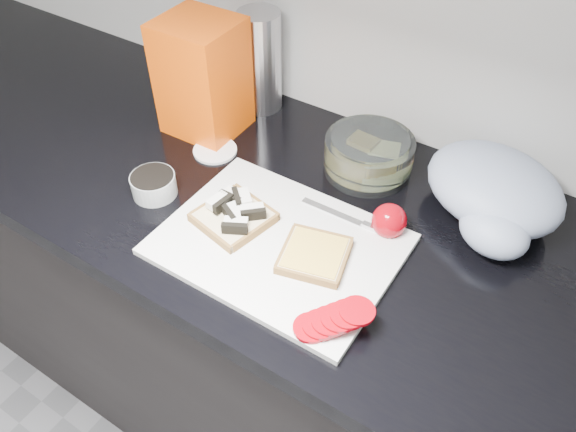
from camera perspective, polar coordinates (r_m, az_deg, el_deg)
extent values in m
cube|color=black|center=(1.42, 0.34, -12.49)|extent=(3.50, 0.60, 0.86)
cube|color=black|center=(1.07, 0.44, 0.79)|extent=(3.50, 0.64, 0.04)
cube|color=silver|center=(0.97, -0.96, -2.89)|extent=(0.40, 0.30, 0.01)
cube|color=beige|center=(1.00, -5.54, -0.13)|extent=(0.14, 0.14, 0.02)
cube|color=white|center=(1.02, -5.44, 2.11)|extent=(0.04, 0.02, 0.02)
cube|color=black|center=(1.02, -5.44, 2.11)|extent=(0.04, 0.01, 0.02)
cube|color=white|center=(1.01, -4.52, 1.84)|extent=(0.05, 0.04, 0.02)
cube|color=black|center=(1.01, -4.52, 1.84)|extent=(0.04, 0.04, 0.02)
cube|color=white|center=(0.99, -3.62, 0.56)|extent=(0.05, 0.04, 0.02)
cube|color=black|center=(0.99, -3.62, 0.56)|extent=(0.04, 0.04, 0.02)
cube|color=white|center=(1.01, -7.09, 1.47)|extent=(0.03, 0.04, 0.02)
cube|color=black|center=(1.01, -7.09, 1.47)|extent=(0.02, 0.05, 0.02)
cube|color=white|center=(0.99, -5.41, 0.38)|extent=(0.05, 0.04, 0.02)
cube|color=black|center=(0.99, -5.41, 0.38)|extent=(0.04, 0.03, 0.02)
cube|color=white|center=(0.97, -5.33, -0.81)|extent=(0.05, 0.04, 0.02)
cube|color=black|center=(0.97, -5.33, -0.81)|extent=(0.04, 0.03, 0.02)
cube|color=beige|center=(0.94, 2.70, -4.01)|extent=(0.13, 0.13, 0.01)
cube|color=gold|center=(0.93, 2.71, -3.67)|extent=(0.11, 0.11, 0.00)
cylinder|color=#99030D|center=(0.85, 2.33, -11.28)|extent=(0.06, 0.06, 0.01)
cylinder|color=#99030D|center=(0.85, 3.27, -10.94)|extent=(0.07, 0.07, 0.01)
cylinder|color=#99030D|center=(0.85, 4.22, -10.60)|extent=(0.07, 0.07, 0.01)
cylinder|color=#99030D|center=(0.85, 5.16, -10.25)|extent=(0.08, 0.08, 0.01)
cylinder|color=#99030D|center=(0.85, 6.10, -9.90)|extent=(0.08, 0.08, 0.01)
cylinder|color=#99030D|center=(0.85, 7.04, -9.55)|extent=(0.08, 0.08, 0.01)
cube|color=silver|center=(1.02, 4.46, 0.46)|extent=(0.12, 0.01, 0.00)
cube|color=silver|center=(1.00, 9.02, -1.36)|extent=(0.06, 0.01, 0.01)
cylinder|color=#A4A9A9|center=(1.09, -13.48, 3.09)|extent=(0.08, 0.08, 0.04)
cylinder|color=black|center=(1.08, -13.63, 3.78)|extent=(0.08, 0.08, 0.01)
cylinder|color=white|center=(1.18, -7.42, 6.63)|extent=(0.11, 0.11, 0.01)
cylinder|color=silver|center=(1.12, 8.19, 6.14)|extent=(0.18, 0.18, 0.07)
cube|color=gold|center=(1.13, 7.53, 6.23)|extent=(0.06, 0.04, 0.04)
cube|color=#FFF898|center=(1.13, 9.54, 5.14)|extent=(0.07, 0.06, 0.01)
cube|color=#EE4603|center=(1.20, -8.66, 13.77)|extent=(0.16, 0.14, 0.24)
cylinder|color=#B0B0B5|center=(1.26, -2.85, 15.39)|extent=(0.09, 0.09, 0.22)
ellipsoid|color=#939DB6|center=(1.07, 20.21, 2.78)|extent=(0.31, 0.28, 0.11)
ellipsoid|color=#939DB6|center=(1.01, 20.20, -1.42)|extent=(0.15, 0.14, 0.08)
sphere|color=#99030D|center=(0.99, 10.24, -0.48)|extent=(0.06, 0.06, 0.06)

